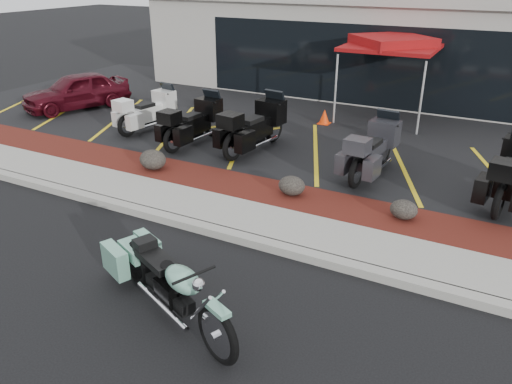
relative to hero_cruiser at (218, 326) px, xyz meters
The scene contains 17 objects.
ground 2.49m from the hero_cruiser, 131.82° to the left, with size 90.00×90.00×0.00m, color black.
curb 3.19m from the hero_cruiser, 120.87° to the left, with size 24.00×0.25×0.15m, color gray.
sidewalk 3.80m from the hero_cruiser, 115.41° to the left, with size 24.00×1.20×0.15m, color gray.
mulch_bed 4.91m from the hero_cruiser, 109.37° to the left, with size 24.00×1.20×0.16m, color #39120D.
upper_lot 10.15m from the hero_cruiser, 99.20° to the left, with size 26.00×9.60×0.15m, color black.
dealership_building 16.43m from the hero_cruiser, 95.69° to the left, with size 18.00×8.16×4.00m.
boulder_left 6.37m from the hero_cruiser, 135.39° to the left, with size 0.65×0.54×0.46m, color black.
boulder_mid 4.78m from the hero_cruiser, 103.07° to the left, with size 0.56×0.47×0.40m, color black.
boulder_right 4.81m from the hero_cruiser, 75.33° to the left, with size 0.51×0.43×0.36m, color black.
hero_cruiser is the anchor object (origin of this frame).
touring_white 9.97m from the hero_cruiser, 130.11° to the left, with size 2.14×0.82×1.25m, color white, non-canonical shape.
touring_black_front 8.60m from the hero_cruiser, 122.64° to the left, with size 2.26×0.86×1.31m, color black, non-canonical shape.
touring_black_mid 8.12m from the hero_cruiser, 111.00° to the left, with size 2.43×0.93×1.42m, color black, non-canonical shape.
touring_grey 7.30m from the hero_cruiser, 88.84° to the left, with size 2.30×0.88×1.34m, color #2A2A2F, non-canonical shape.
parked_car 12.79m from the hero_cruiser, 142.98° to the left, with size 1.38×3.43×1.17m, color #400912.
traffic_cone 10.09m from the hero_cruiser, 103.16° to the left, with size 0.32×0.32×0.44m, color #F53A08.
popup_canopy 11.48m from the hero_cruiser, 94.29° to the left, with size 2.75×2.75×2.47m.
Camera 1 is at (4.26, -5.85, 4.50)m, focal length 35.00 mm.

